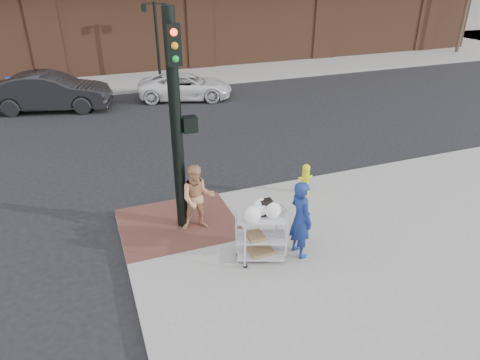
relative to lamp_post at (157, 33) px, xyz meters
name	(u,v)px	position (x,y,z in m)	size (l,w,h in m)	color
ground	(213,243)	(-2.00, -16.00, -2.62)	(220.00, 220.00, 0.00)	black
sidewalk_far	(236,33)	(10.50, 16.00, -2.54)	(65.00, 36.00, 0.15)	gray
brick_curb_ramp	(178,223)	(-2.60, -15.10, -2.46)	(2.80, 2.40, 0.01)	#562E28
lamp_post	(157,33)	(0.00, 0.00, 0.00)	(1.32, 0.22, 4.00)	black
traffic_signal_pole	(177,120)	(-2.48, -15.23, 0.21)	(0.61, 0.51, 5.00)	black
woman_blue	(301,219)	(-0.41, -17.25, -1.59)	(0.64, 0.42, 1.77)	navy
pedestrian_tan	(198,198)	(-2.18, -15.49, -1.64)	(0.81, 0.63, 1.66)	tan
sedan_dark	(51,92)	(-5.56, -3.61, -1.78)	(1.77, 5.06, 1.67)	black
minivan_white	(186,86)	(0.47, -3.94, -2.00)	(2.04, 4.43, 1.23)	silver
utility_cart	(261,233)	(-1.25, -17.10, -1.83)	(1.14, 0.88, 1.40)	#ABABB0
fire_hydrant	(305,178)	(1.09, -14.79, -2.03)	(0.40, 0.28, 0.86)	#D0C611
newsbox_blue	(12,87)	(-7.36, -0.97, -2.02)	(0.38, 0.34, 0.90)	#1A3AAE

